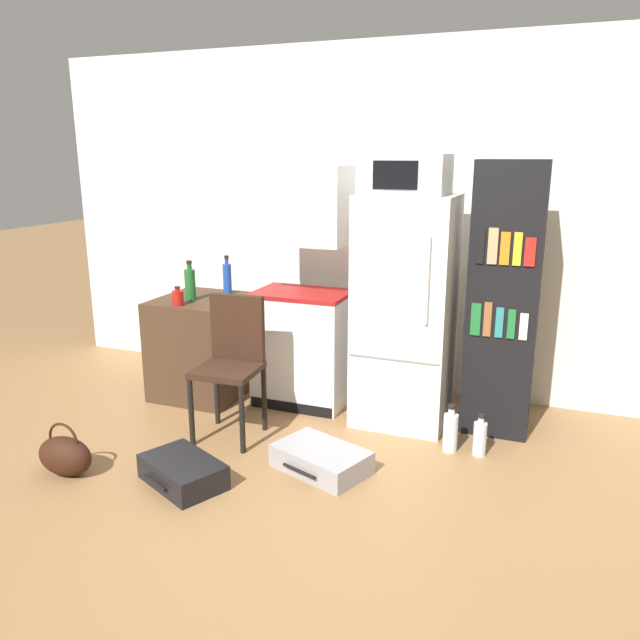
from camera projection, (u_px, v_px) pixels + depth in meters
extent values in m
plane|color=olive|center=(290.00, 501.00, 3.47)|extent=(24.00, 24.00, 0.00)
cube|color=white|center=(416.00, 223.00, 4.85)|extent=(6.40, 0.10, 2.70)
cube|color=#422D1E|center=(203.00, 346.00, 4.95)|extent=(0.66, 0.70, 0.78)
cube|color=white|center=(303.00, 349.00, 4.76)|extent=(0.68, 0.47, 0.85)
cube|color=maroon|center=(302.00, 294.00, 4.65)|extent=(0.70, 0.48, 0.03)
cube|color=white|center=(302.00, 205.00, 4.48)|extent=(0.68, 0.40, 0.56)
cube|color=black|center=(291.00, 407.00, 4.65)|extent=(0.66, 0.01, 0.08)
cube|color=silver|center=(405.00, 312.00, 4.34)|extent=(0.64, 0.57, 1.61)
cube|color=gray|center=(393.00, 359.00, 4.14)|extent=(0.62, 0.01, 0.01)
cylinder|color=silver|center=(428.00, 281.00, 3.92)|extent=(0.02, 0.02, 0.56)
cube|color=#B7B7BC|center=(410.00, 174.00, 4.10)|extent=(0.50, 0.42, 0.26)
cube|color=black|center=(395.00, 175.00, 3.92)|extent=(0.29, 0.01, 0.18)
cube|color=black|center=(503.00, 301.00, 4.17)|extent=(0.45, 0.38, 1.84)
cube|color=#1E7033|center=(476.00, 319.00, 4.08)|extent=(0.06, 0.01, 0.21)
cube|color=brown|center=(488.00, 319.00, 4.05)|extent=(0.05, 0.01, 0.23)
cube|color=teal|center=(499.00, 323.00, 4.02)|extent=(0.05, 0.01, 0.20)
cube|color=#1E7033|center=(511.00, 324.00, 4.00)|extent=(0.05, 0.01, 0.19)
cube|color=silver|center=(524.00, 327.00, 3.98)|extent=(0.05, 0.01, 0.17)
cube|color=black|center=(481.00, 246.00, 3.95)|extent=(0.05, 0.01, 0.22)
cube|color=tan|center=(493.00, 246.00, 3.92)|extent=(0.06, 0.01, 0.23)
cube|color=orange|center=(505.00, 249.00, 3.90)|extent=(0.06, 0.01, 0.21)
cube|color=gold|center=(518.00, 249.00, 3.87)|extent=(0.05, 0.01, 0.21)
cube|color=red|center=(530.00, 252.00, 3.85)|extent=(0.07, 0.01, 0.18)
cylinder|color=#AD1914|center=(178.00, 298.00, 4.60)|extent=(0.08, 0.08, 0.11)
cylinder|color=#AD1914|center=(177.00, 289.00, 4.58)|extent=(0.04, 0.04, 0.02)
cylinder|color=black|center=(177.00, 287.00, 4.58)|extent=(0.04, 0.04, 0.01)
cylinder|color=#1E6028|center=(190.00, 285.00, 4.75)|extent=(0.08, 0.08, 0.24)
cylinder|color=#1E6028|center=(189.00, 267.00, 4.71)|extent=(0.04, 0.04, 0.04)
cylinder|color=black|center=(189.00, 262.00, 4.70)|extent=(0.04, 0.04, 0.02)
cylinder|color=#1E47A3|center=(227.00, 279.00, 4.96)|extent=(0.07, 0.07, 0.24)
cylinder|color=#1E47A3|center=(227.00, 261.00, 4.92)|extent=(0.03, 0.03, 0.04)
cylinder|color=black|center=(226.00, 257.00, 4.91)|extent=(0.04, 0.04, 0.02)
cylinder|color=black|center=(191.00, 412.00, 4.08)|extent=(0.04, 0.04, 0.46)
cylinder|color=black|center=(242.00, 419.00, 3.97)|extent=(0.04, 0.04, 0.46)
cylinder|color=black|center=(217.00, 393.00, 4.41)|extent=(0.04, 0.04, 0.46)
cylinder|color=black|center=(264.00, 399.00, 4.31)|extent=(0.04, 0.04, 0.46)
cube|color=#331E14|center=(227.00, 370.00, 4.13)|extent=(0.42, 0.42, 0.04)
cube|color=#331E14|center=(238.00, 327.00, 4.23)|extent=(0.38, 0.07, 0.45)
cube|color=#99999E|center=(321.00, 459.00, 3.79)|extent=(0.64, 0.52, 0.14)
cylinder|color=black|center=(299.00, 471.00, 3.65)|extent=(0.24, 0.11, 0.02)
cube|color=black|center=(183.00, 472.00, 3.64)|extent=(0.59, 0.51, 0.15)
cylinder|color=black|center=(155.00, 483.00, 3.52)|extent=(0.21, 0.12, 0.02)
ellipsoid|color=#33190F|center=(65.00, 456.00, 3.73)|extent=(0.36, 0.20, 0.24)
torus|color=#33190F|center=(63.00, 440.00, 3.70)|extent=(0.21, 0.02, 0.21)
cylinder|color=silver|center=(450.00, 433.00, 4.03)|extent=(0.09, 0.09, 0.25)
cylinder|color=silver|center=(452.00, 412.00, 3.99)|extent=(0.04, 0.04, 0.04)
cylinder|color=black|center=(452.00, 406.00, 3.98)|extent=(0.05, 0.05, 0.03)
cylinder|color=silver|center=(480.00, 439.00, 3.97)|extent=(0.08, 0.08, 0.22)
cylinder|color=silver|center=(481.00, 420.00, 3.94)|extent=(0.04, 0.04, 0.04)
cylinder|color=black|center=(481.00, 416.00, 3.93)|extent=(0.04, 0.04, 0.02)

